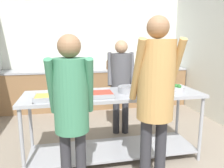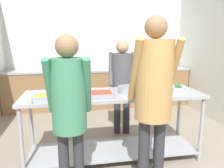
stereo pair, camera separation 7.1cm
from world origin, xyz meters
name	(u,v)px [view 2 (the right image)]	position (x,y,z in m)	size (l,w,h in m)	color
wall_rear	(97,51)	(0.00, 4.28, 1.32)	(4.45, 0.06, 2.65)	silver
back_counter	(99,88)	(0.00, 3.91, 0.46)	(4.29, 0.65, 0.92)	olive
serving_counter	(113,114)	(-0.11, 1.52, 0.62)	(2.31, 0.72, 0.91)	#9EA0A8
serving_tray_vegetables	(54,97)	(-0.85, 1.35, 0.94)	(0.45, 0.27, 0.05)	#9EA0A8
serving_tray_roast	(95,95)	(-0.37, 1.37, 0.94)	(0.44, 0.30, 0.05)	#9EA0A8
sauce_pan	(129,89)	(0.10, 1.51, 0.96)	(0.43, 0.29, 0.08)	#9EA0A8
plate_stack	(153,87)	(0.49, 1.66, 0.94)	(0.28, 0.28, 0.06)	white
broccoli_bowl	(177,89)	(0.76, 1.46, 0.95)	(0.20, 0.20, 0.09)	#B2B2B7
guest_serving_left	(154,89)	(0.14, 0.74, 1.12)	(0.45, 0.35, 1.81)	#2D2D33
guest_serving_right	(69,102)	(-0.66, 0.80, 1.02)	(0.44, 0.34, 1.64)	#2D2D33
cook_behind_counter	(122,78)	(0.19, 2.29, 0.98)	(0.48, 0.37, 1.59)	#2D2D33
water_bottle	(110,64)	(0.25, 3.81, 1.04)	(0.07, 0.07, 0.28)	brown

